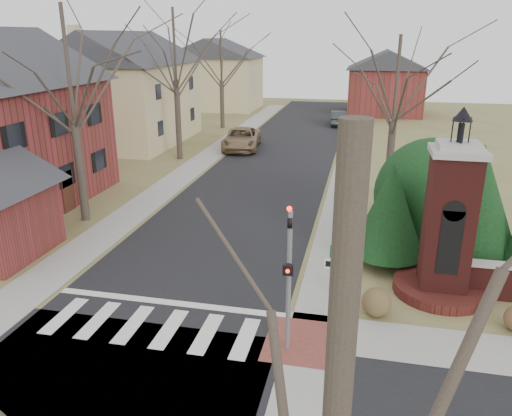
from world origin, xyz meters
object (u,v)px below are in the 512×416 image
(pickup_truck, at_px, (242,139))
(distant_car, at_px, (338,118))
(traffic_signal_pole, at_px, (289,268))
(brick_gate_monument, at_px, (447,236))
(sign_post, at_px, (339,271))

(pickup_truck, bearing_deg, distant_car, 55.02)
(distant_car, bearing_deg, pickup_truck, 57.35)
(traffic_signal_pole, distance_m, brick_gate_monument, 6.47)
(traffic_signal_pole, bearing_deg, brick_gate_monument, 43.24)
(traffic_signal_pole, bearing_deg, sign_post, 47.57)
(traffic_signal_pole, bearing_deg, pickup_truck, 106.72)
(distant_car, bearing_deg, traffic_signal_pole, 86.73)
(traffic_signal_pole, xyz_separation_m, brick_gate_monument, (4.70, 4.42, -0.42))
(distant_car, bearing_deg, sign_post, 88.78)
(traffic_signal_pole, relative_size, brick_gate_monument, 0.69)
(sign_post, xyz_separation_m, brick_gate_monument, (3.41, 3.01, 0.22))
(brick_gate_monument, bearing_deg, distant_car, 99.36)
(traffic_signal_pole, xyz_separation_m, sign_post, (1.29, 1.41, -0.64))
(sign_post, distance_m, distant_car, 37.08)
(sign_post, height_order, distant_car, sign_post)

